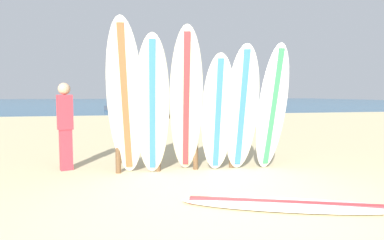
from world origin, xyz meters
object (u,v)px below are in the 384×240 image
surfboard_leaning_right (272,108)px  surfboard_lying_on_sand (289,205)px  surfboard_leaning_center (218,115)px  beachgoer_standing (65,122)px  surfboard_leaning_left (152,107)px  surfboard_leaning_center_left (186,104)px  surfboard_leaning_center_right (242,110)px  small_boat_offshore (118,107)px  surfboard_leaning_far_left (125,100)px  surfboard_rack (196,132)px

surfboard_leaning_right → surfboard_lying_on_sand: size_ratio=0.84×
surfboard_leaning_center → surfboard_leaning_right: surfboard_leaning_right is taller
surfboard_leaning_center → beachgoer_standing: (-2.52, 0.81, -0.15)m
surfboard_leaning_left → surfboard_leaning_right: surfboard_leaning_left is taller
surfboard_leaning_center → surfboard_leaning_right: bearing=0.9°
surfboard_leaning_center_left → surfboard_leaning_center_right: bearing=0.4°
surfboard_leaning_center_left → small_boat_offshore: 23.32m
surfboard_leaning_left → beachgoer_standing: surfboard_leaning_left is taller
beachgoer_standing → surfboard_lying_on_sand: bearing=-41.8°
small_boat_offshore → surfboard_leaning_center: bearing=-85.4°
surfboard_leaning_far_left → beachgoer_standing: (-1.02, 0.73, -0.40)m
beachgoer_standing → surfboard_leaning_right: bearing=-12.8°
surfboard_leaning_left → surfboard_leaning_center: (1.08, -0.03, -0.14)m
surfboard_rack → surfboard_leaning_center_left: bearing=-121.7°
surfboard_rack → surfboard_leaning_left: (-0.79, -0.35, 0.46)m
surfboard_leaning_center_left → surfboard_leaning_center_right: 0.96m
surfboard_leaning_center_left → surfboard_leaning_center_right: surfboard_leaning_center_left is taller
small_boat_offshore → surfboard_leaning_far_left: bearing=-89.1°
surfboard_leaning_center_left → surfboard_leaning_center_right: (0.95, 0.01, -0.11)m
beachgoer_standing → surfboard_leaning_far_left: bearing=-35.4°
surfboard_leaning_center → surfboard_leaning_center_right: (0.42, -0.01, 0.08)m
surfboard_leaning_left → surfboard_leaning_center: 1.09m
surfboard_leaning_far_left → surfboard_leaning_center_left: (0.96, -0.10, -0.06)m
surfboard_leaning_center_right → surfboard_leaning_right: (0.57, 0.02, 0.02)m
surfboard_leaning_far_left → surfboard_leaning_left: bearing=-6.9°
surfboard_leaning_far_left → surfboard_rack: bearing=13.9°
surfboard_leaning_left → surfboard_leaning_center_left: 0.55m
surfboard_rack → beachgoer_standing: size_ratio=1.81×
surfboard_leaning_far_left → surfboard_leaning_right: size_ratio=1.14×
surfboard_leaning_center_right → surfboard_lying_on_sand: 2.04m
surfboard_leaning_center_right → small_boat_offshore: (-2.29, 23.25, -0.81)m
surfboard_leaning_right → surfboard_leaning_center_left: bearing=-179.0°
surfboard_leaning_left → beachgoer_standing: 1.66m
surfboard_leaning_center → surfboard_leaning_far_left: bearing=176.7°
surfboard_rack → surfboard_leaning_center_right: size_ratio=1.30×
surfboard_lying_on_sand → surfboard_rack: bearing=106.6°
surfboard_leaning_far_left → surfboard_lying_on_sand: 2.88m
surfboard_leaning_far_left → beachgoer_standing: surfboard_leaning_far_left is taller
surfboard_leaning_right → small_boat_offshore: size_ratio=0.95×
surfboard_rack → surfboard_leaning_far_left: size_ratio=1.12×
surfboard_leaning_center_right → small_boat_offshore: surfboard_leaning_center_right is taller
surfboard_leaning_center_right → surfboard_leaning_far_left: bearing=177.3°
surfboard_rack → surfboard_leaning_right: 1.39m
surfboard_leaning_right → small_boat_offshore: bearing=97.0°
surfboard_rack → beachgoer_standing: bearing=169.2°
surfboard_leaning_center → surfboard_rack: bearing=126.9°
surfboard_leaning_center → small_boat_offshore: bearing=94.6°
surfboard_leaning_center_right → surfboard_lying_on_sand: bearing=-92.1°
surfboard_leaning_center → surfboard_leaning_center_right: size_ratio=0.93×
surfboard_leaning_far_left → surfboard_leaning_center: bearing=-3.3°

